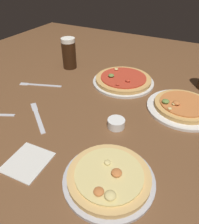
{
  "coord_description": "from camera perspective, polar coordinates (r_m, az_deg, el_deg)",
  "views": [
    {
      "loc": [
        0.34,
        -0.64,
        0.54
      ],
      "look_at": [
        0.0,
        0.0,
        0.02
      ],
      "focal_mm": 34.03,
      "sensor_mm": 36.0,
      "label": 1
    }
  ],
  "objects": [
    {
      "name": "pizza_plate_near",
      "position": [
        0.66,
        2.55,
        -17.13
      ],
      "size": [
        0.28,
        0.28,
        0.05
      ],
      "color": "#B2B2B7",
      "rests_on": "ground_plane"
    },
    {
      "name": "ramekin_sauce",
      "position": [
        0.84,
        4.5,
        -3.04
      ],
      "size": [
        0.07,
        0.07,
        0.03
      ],
      "primitive_type": "cylinder",
      "color": "white",
      "rests_on": "ground_plane"
    },
    {
      "name": "pizza_plate_side",
      "position": [
        1.0,
        21.47,
        1.4
      ],
      "size": [
        0.31,
        0.31,
        0.05
      ],
      "color": "silver",
      "rests_on": "ground_plane"
    },
    {
      "name": "pizza_plate_far",
      "position": [
        1.15,
        6.38,
        8.5
      ],
      "size": [
        0.32,
        0.32,
        0.05
      ],
      "color": "silver",
      "rests_on": "ground_plane"
    },
    {
      "name": "beer_mug_pale",
      "position": [
        1.32,
        -8.19,
        15.35
      ],
      "size": [
        0.1,
        0.13,
        0.18
      ],
      "color": "black",
      "rests_on": "ground_plane"
    },
    {
      "name": "knife_right",
      "position": [
        0.93,
        -16.3,
        -1.18
      ],
      "size": [
        0.19,
        0.16,
        0.01
      ],
      "color": "silver",
      "rests_on": "ground_plane"
    },
    {
      "name": "ground_plane",
      "position": [
        0.91,
        0.0,
        -1.78
      ],
      "size": [
        2.4,
        2.4,
        0.03
      ],
      "primitive_type": "cube",
      "color": "brown"
    },
    {
      "name": "napkin_folded",
      "position": [
        0.75,
        -18.76,
        -12.48
      ],
      "size": [
        0.14,
        0.15,
        0.01
      ],
      "primitive_type": "cube",
      "rotation": [
        0.0,
        0.0,
        0.06
      ],
      "color": "silver",
      "rests_on": "ground_plane"
    },
    {
      "name": "fork_left",
      "position": [
        1.17,
        -15.85,
        7.07
      ],
      "size": [
        0.22,
        0.1,
        0.01
      ],
      "color": "silver",
      "rests_on": "ground_plane"
    }
  ]
}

